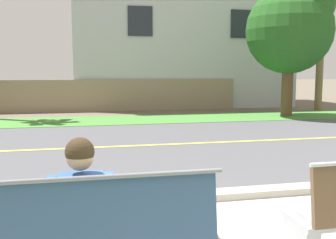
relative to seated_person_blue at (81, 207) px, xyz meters
name	(u,v)px	position (x,y,z in m)	size (l,w,h in m)	color
ground_plane	(133,136)	(1.44, 7.54, -0.68)	(140.00, 140.00, 0.00)	#665B4C
curb_edge	(190,197)	(1.44, 1.89, -0.62)	(44.00, 0.30, 0.11)	#ADA89E
street_asphalt	(142,146)	(1.44, 6.04, -0.67)	(52.00, 8.00, 0.01)	#515156
road_centre_line	(142,145)	(1.44, 6.04, -0.67)	(48.00, 0.14, 0.01)	#E0CC4C
far_verge_grass	(120,120)	(1.44, 11.18, -0.67)	(48.00, 2.80, 0.02)	#478438
seated_person_blue	(81,207)	(0.00, 0.00, 0.00)	(0.52, 0.68, 1.25)	#333D56
shade_tree_left	(293,24)	(8.07, 10.95, 2.88)	(3.32, 3.32, 5.48)	brown
garden_wall	(93,96)	(0.63, 14.65, 0.02)	(13.00, 0.36, 1.40)	gray
house_across_street	(176,30)	(5.16, 17.85, 3.27)	(11.53, 6.91, 7.79)	#B7BCC1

